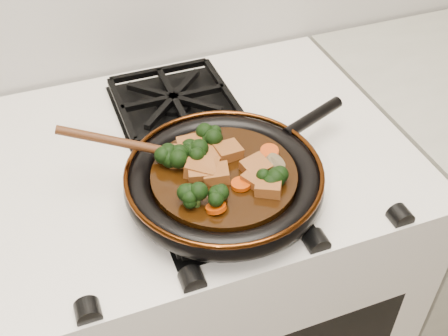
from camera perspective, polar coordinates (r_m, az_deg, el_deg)
name	(u,v)px	position (r m, az deg, el deg)	size (l,w,h in m)	color
stove	(203,294)	(1.37, -2.18, -12.63)	(0.76, 0.60, 0.90)	white
burner_grate_front	(223,194)	(0.92, -0.08, -2.68)	(0.23, 0.23, 0.03)	black
burner_grate_back	(174,101)	(1.13, -5.13, 6.77)	(0.23, 0.23, 0.03)	black
skillet	(225,179)	(0.91, 0.11, -1.15)	(0.43, 0.32, 0.05)	black
braising_sauce	(224,178)	(0.90, 0.00, -0.99)	(0.23, 0.23, 0.02)	black
tofu_cube_0	(201,171)	(0.89, -2.32, -0.29)	(0.04, 0.04, 0.02)	brown
tofu_cube_1	(191,146)	(0.93, -3.38, 2.20)	(0.04, 0.04, 0.02)	brown
tofu_cube_2	(216,174)	(0.88, -0.78, -0.65)	(0.04, 0.04, 0.02)	brown
tofu_cube_3	(202,168)	(0.89, -2.27, -0.03)	(0.04, 0.05, 0.02)	brown
tofu_cube_4	(256,179)	(0.88, 3.25, -1.08)	(0.03, 0.04, 0.02)	brown
tofu_cube_5	(256,168)	(0.89, 3.27, 0.00)	(0.04, 0.04, 0.02)	brown
tofu_cube_6	(269,186)	(0.86, 4.56, -1.86)	(0.04, 0.04, 0.02)	brown
tofu_cube_7	(181,157)	(0.91, -4.42, 1.10)	(0.04, 0.04, 0.02)	brown
tofu_cube_8	(212,155)	(0.92, -1.20, 1.31)	(0.04, 0.03, 0.02)	brown
tofu_cube_9	(228,152)	(0.92, 0.38, 1.64)	(0.04, 0.04, 0.02)	brown
broccoli_floret_0	(170,158)	(0.91, -5.50, 1.04)	(0.06, 0.06, 0.06)	black
broccoli_floret_1	(212,139)	(0.94, -1.19, 2.94)	(0.06, 0.06, 0.05)	black
broccoli_floret_2	(196,200)	(0.83, -2.81, -3.24)	(0.06, 0.06, 0.06)	black
broccoli_floret_3	(274,183)	(0.87, 5.05, -1.53)	(0.06, 0.06, 0.05)	black
broccoli_floret_4	(196,157)	(0.90, -2.88, 1.11)	(0.06, 0.06, 0.06)	black
broccoli_floret_5	(216,197)	(0.84, -0.86, -3.00)	(0.06, 0.06, 0.05)	black
broccoli_floret_6	(186,154)	(0.92, -3.91, 1.38)	(0.06, 0.06, 0.05)	black
carrot_coin_0	(206,149)	(0.93, -1.80, 1.97)	(0.03, 0.03, 0.01)	#C03805
carrot_coin_1	(216,208)	(0.83, -0.81, -4.04)	(0.03, 0.03, 0.01)	#C03805
carrot_coin_2	(241,184)	(0.87, 1.74, -1.66)	(0.03, 0.03, 0.01)	#C03805
carrot_coin_3	(269,152)	(0.93, 4.64, 1.68)	(0.03, 0.03, 0.01)	#C03805
mushroom_slice_0	(276,163)	(0.91, 5.25, 0.50)	(0.04, 0.04, 0.01)	olive
mushroom_slice_1	(191,144)	(0.94, -3.37, 2.44)	(0.04, 0.04, 0.01)	olive
mushroom_slice_2	(276,166)	(0.90, 5.35, 0.21)	(0.03, 0.03, 0.01)	olive
wooden_spoon	(157,150)	(0.91, -6.81, 1.87)	(0.14, 0.08, 0.22)	#4D2710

